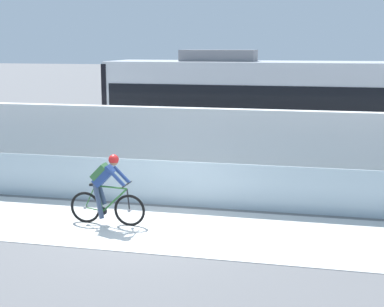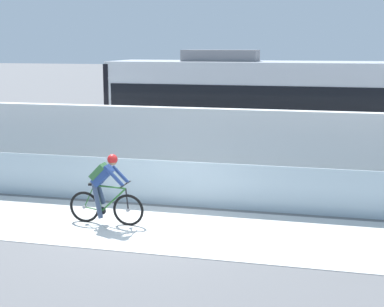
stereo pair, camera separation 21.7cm
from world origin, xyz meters
name	(u,v)px [view 1 (the left image)]	position (x,y,z in m)	size (l,w,h in m)	color
ground_plane	(147,227)	(0.00, 0.00, 0.00)	(200.00, 200.00, 0.00)	slate
bike_path_deck	(147,227)	(0.00, 0.00, 0.01)	(32.00, 3.20, 0.01)	silver
glass_parapet	(169,183)	(0.00, 1.85, 0.57)	(32.00, 0.05, 1.14)	silver
concrete_barrier_wall	(186,148)	(0.00, 3.65, 1.13)	(32.00, 0.36, 2.27)	silver
tram_rail_near	(205,170)	(0.00, 6.13, 0.00)	(32.00, 0.08, 0.01)	#595654
tram_rail_far	(213,161)	(0.00, 7.57, 0.00)	(32.00, 0.08, 0.01)	#595654
tram	(278,111)	(2.26, 6.85, 1.89)	(11.06, 2.54, 3.81)	silver
cyclist_on_bike	(106,190)	(-0.93, 0.00, 0.80)	(1.77, 0.58, 1.61)	black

